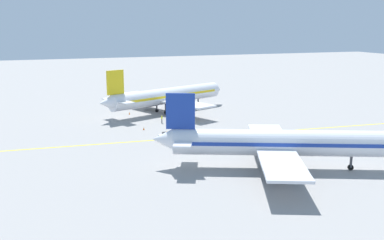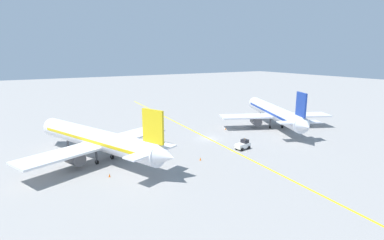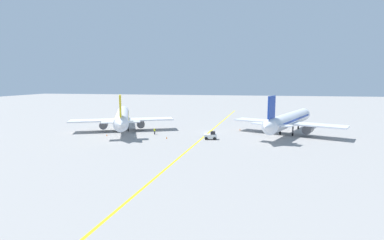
{
  "view_description": "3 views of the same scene",
  "coord_description": "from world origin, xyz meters",
  "px_view_note": "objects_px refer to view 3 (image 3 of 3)",
  "views": [
    {
      "loc": [
        72.64,
        -31.32,
        19.8
      ],
      "look_at": [
        -3.73,
        -3.16,
        2.41
      ],
      "focal_mm": 42.0,
      "sensor_mm": 36.0,
      "label": 1
    },
    {
      "loc": [
        -35.43,
        -53.61,
        18.32
      ],
      "look_at": [
        -2.29,
        3.25,
        3.85
      ],
      "focal_mm": 28.0,
      "sensor_mm": 36.0,
      "label": 2
    },
    {
      "loc": [
        10.31,
        -79.54,
        14.01
      ],
      "look_at": [
        -4.38,
        -2.28,
        3.52
      ],
      "focal_mm": 28.0,
      "sensor_mm": 36.0,
      "label": 3
    }
  ],
  "objects_px": {
    "airplane_adjacent_stand": "(289,120)",
    "baggage_tug_white": "(211,136)",
    "traffic_cone_near_nose": "(107,135)",
    "airplane_at_gate": "(122,117)",
    "ground_crew_worker": "(155,131)",
    "traffic_cone_mid_apron": "(240,129)",
    "traffic_cone_by_wingtip": "(167,138)"
  },
  "relations": [
    {
      "from": "baggage_tug_white",
      "to": "traffic_cone_by_wingtip",
      "type": "distance_m",
      "value": 10.67
    },
    {
      "from": "ground_crew_worker",
      "to": "traffic_cone_by_wingtip",
      "type": "distance_m",
      "value": 6.82
    },
    {
      "from": "baggage_tug_white",
      "to": "traffic_cone_mid_apron",
      "type": "distance_m",
      "value": 15.75
    },
    {
      "from": "airplane_adjacent_stand",
      "to": "traffic_cone_near_nose",
      "type": "xyz_separation_m",
      "value": [
        -45.4,
        -10.96,
        -3.43
      ]
    },
    {
      "from": "baggage_tug_white",
      "to": "traffic_cone_near_nose",
      "type": "bearing_deg",
      "value": -179.1
    },
    {
      "from": "baggage_tug_white",
      "to": "ground_crew_worker",
      "type": "xyz_separation_m",
      "value": [
        -15.21,
        3.83,
        0.01
      ]
    },
    {
      "from": "airplane_at_gate",
      "to": "airplane_adjacent_stand",
      "type": "relative_size",
      "value": 1.0
    },
    {
      "from": "airplane_adjacent_stand",
      "to": "baggage_tug_white",
      "type": "distance_m",
      "value": 21.85
    },
    {
      "from": "ground_crew_worker",
      "to": "traffic_cone_by_wingtip",
      "type": "bearing_deg",
      "value": -47.14
    },
    {
      "from": "airplane_at_gate",
      "to": "traffic_cone_mid_apron",
      "type": "bearing_deg",
      "value": 10.94
    },
    {
      "from": "traffic_cone_near_nose",
      "to": "traffic_cone_by_wingtip",
      "type": "bearing_deg",
      "value": -2.63
    },
    {
      "from": "traffic_cone_by_wingtip",
      "to": "traffic_cone_mid_apron",
      "type": "bearing_deg",
      "value": 42.36
    },
    {
      "from": "traffic_cone_mid_apron",
      "to": "traffic_cone_by_wingtip",
      "type": "distance_m",
      "value": 23.02
    },
    {
      "from": "baggage_tug_white",
      "to": "traffic_cone_by_wingtip",
      "type": "bearing_deg",
      "value": -173.82
    },
    {
      "from": "traffic_cone_by_wingtip",
      "to": "traffic_cone_near_nose",
      "type": "bearing_deg",
      "value": 177.37
    },
    {
      "from": "baggage_tug_white",
      "to": "traffic_cone_near_nose",
      "type": "relative_size",
      "value": 5.76
    },
    {
      "from": "airplane_at_gate",
      "to": "airplane_adjacent_stand",
      "type": "height_order",
      "value": "same"
    },
    {
      "from": "ground_crew_worker",
      "to": "airplane_adjacent_stand",
      "type": "bearing_deg",
      "value": 11.12
    },
    {
      "from": "baggage_tug_white",
      "to": "airplane_at_gate",
      "type": "bearing_deg",
      "value": 162.66
    },
    {
      "from": "traffic_cone_mid_apron",
      "to": "airplane_at_gate",
      "type": "bearing_deg",
      "value": -169.06
    },
    {
      "from": "airplane_adjacent_stand",
      "to": "traffic_cone_by_wingtip",
      "type": "relative_size",
      "value": 61.52
    },
    {
      "from": "airplane_at_gate",
      "to": "traffic_cone_by_wingtip",
      "type": "height_order",
      "value": "airplane_at_gate"
    },
    {
      "from": "ground_crew_worker",
      "to": "traffic_cone_mid_apron",
      "type": "relative_size",
      "value": 3.05
    },
    {
      "from": "airplane_at_gate",
      "to": "ground_crew_worker",
      "type": "distance_m",
      "value": 11.91
    },
    {
      "from": "airplane_adjacent_stand",
      "to": "baggage_tug_white",
      "type": "bearing_deg",
      "value": -150.89
    },
    {
      "from": "traffic_cone_mid_apron",
      "to": "traffic_cone_by_wingtip",
      "type": "bearing_deg",
      "value": -137.64
    },
    {
      "from": "ground_crew_worker",
      "to": "traffic_cone_mid_apron",
      "type": "bearing_deg",
      "value": 25.98
    },
    {
      "from": "airplane_adjacent_stand",
      "to": "traffic_cone_mid_apron",
      "type": "bearing_deg",
      "value": 163.01
    },
    {
      "from": "traffic_cone_near_nose",
      "to": "traffic_cone_mid_apron",
      "type": "height_order",
      "value": "same"
    },
    {
      "from": "baggage_tug_white",
      "to": "traffic_cone_near_nose",
      "type": "height_order",
      "value": "baggage_tug_white"
    },
    {
      "from": "airplane_adjacent_stand",
      "to": "ground_crew_worker",
      "type": "relative_size",
      "value": 20.14
    },
    {
      "from": "airplane_adjacent_stand",
      "to": "traffic_cone_mid_apron",
      "type": "relative_size",
      "value": 61.52
    }
  ]
}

